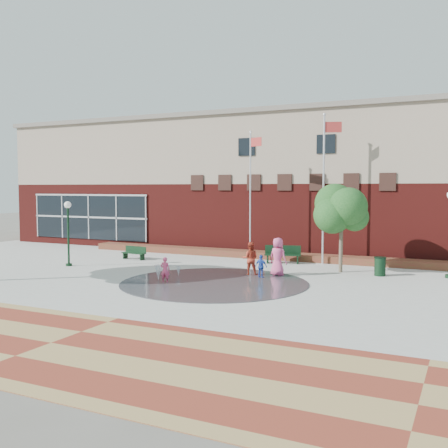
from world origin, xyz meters
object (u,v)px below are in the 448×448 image
at_px(flagpole_left, 251,189).
at_px(bench_left, 134,255).
at_px(flagpole_right, 324,181).
at_px(trash_can, 380,266).
at_px(child_splash, 165,270).

relative_size(flagpole_left, bench_left, 4.71).
xyz_separation_m(flagpole_right, trash_can, (3.46, -2.59, -4.18)).
relative_size(flagpole_right, trash_can, 8.90).
distance_m(flagpole_left, flagpole_right, 4.21).
height_order(trash_can, child_splash, child_splash).
bearing_deg(trash_can, flagpole_left, 165.29).
bearing_deg(flagpole_left, flagpole_right, 25.46).
bearing_deg(flagpole_left, bench_left, -143.26).
relative_size(bench_left, trash_can, 1.70).
xyz_separation_m(flagpole_right, bench_left, (-10.68, -2.91, -4.40)).
relative_size(flagpole_right, bench_left, 5.23).
bearing_deg(bench_left, trash_can, 6.61).
xyz_separation_m(flagpole_left, trash_can, (7.60, -2.00, -3.71)).
bearing_deg(bench_left, flagpole_right, 20.57).
distance_m(flagpole_left, bench_left, 7.98).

